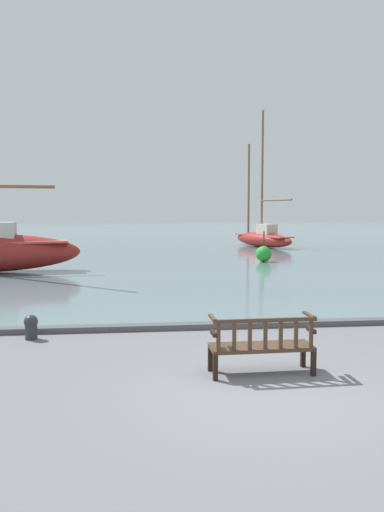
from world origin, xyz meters
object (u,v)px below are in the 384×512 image
(park_bench, at_px, (262,344))
(channel_buoy, at_px, (264,254))
(mooring_bollard, at_px, (31,326))
(sailboat_mid_port, at_px, (263,237))

(park_bench, height_order, channel_buoy, channel_buoy)
(park_bench, height_order, mooring_bollard, park_bench)
(park_bench, height_order, sailboat_mid_port, sailboat_mid_port)
(mooring_bollard, bearing_deg, sailboat_mid_port, 65.27)
(mooring_bollard, relative_size, channel_buoy, 0.34)
(park_bench, relative_size, channel_buoy, 1.11)
(park_bench, bearing_deg, sailboat_mid_port, 75.63)
(park_bench, distance_m, mooring_bollard, 4.75)
(park_bench, bearing_deg, channel_buoy, 75.45)
(sailboat_mid_port, height_order, channel_buoy, sailboat_mid_port)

